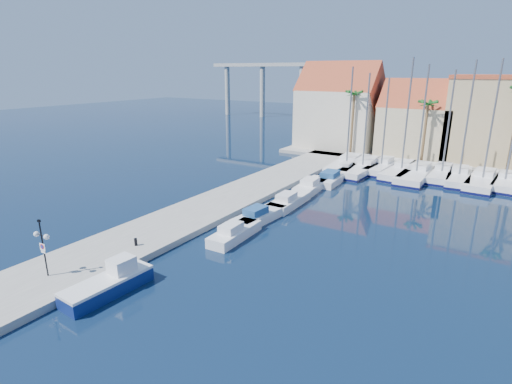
{
  "coord_description": "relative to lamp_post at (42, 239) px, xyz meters",
  "views": [
    {
      "loc": [
        13.55,
        -14.85,
        12.53
      ],
      "look_at": [
        -3.21,
        11.48,
        3.0
      ],
      "focal_mm": 28.0,
      "sensor_mm": 36.0,
      "label": 1
    }
  ],
  "objects": [
    {
      "name": "sailboat_5",
      "position": [
        16.36,
        40.06,
        -2.32
      ],
      "size": [
        2.5,
        9.18,
        12.64
      ],
      "rotation": [
        0.0,
        0.0,
        -0.01
      ],
      "color": "white",
      "rests_on": "ground"
    },
    {
      "name": "motorboat_west_0",
      "position": [
        5.72,
        11.61,
        -2.41
      ],
      "size": [
        1.89,
        5.39,
        1.4
      ],
      "rotation": [
        0.0,
        0.0,
        0.03
      ],
      "color": "white",
      "rests_on": "ground"
    },
    {
      "name": "palm_1",
      "position": [
        12.92,
        45.26,
        5.22
      ],
      "size": [
        2.6,
        2.6,
        9.15
      ],
      "color": "brown",
      "rests_on": "shore_north"
    },
    {
      "name": "palm_0",
      "position": [
        2.92,
        45.26,
        6.16
      ],
      "size": [
        2.6,
        2.6,
        10.15
      ],
      "color": "brown",
      "rests_on": "shore_north"
    },
    {
      "name": "building_0",
      "position": [
        -1.08,
        50.26,
        3.61
      ],
      "size": [
        12.3,
        9.0,
        13.5
      ],
      "color": "beige",
      "rests_on": "shore_north"
    },
    {
      "name": "motorboat_west_2",
      "position": [
        5.56,
        20.82,
        -2.41
      ],
      "size": [
        2.1,
        6.07,
        1.4
      ],
      "rotation": [
        0.0,
        0.0,
        0.03
      ],
      "color": "white",
      "rests_on": "ground"
    },
    {
      "name": "building_2",
      "position": [
        21.92,
        51.26,
        3.34
      ],
      "size": [
        14.2,
        10.2,
        11.5
      ],
      "color": "tan",
      "rests_on": "shore_north"
    },
    {
      "name": "viaduct",
      "position": [
        -30.15,
        85.26,
        7.33
      ],
      "size": [
        48.0,
        2.2,
        14.45
      ],
      "color": "#9E9E99",
      "rests_on": "ground"
    },
    {
      "name": "sailboat_1",
      "position": [
        7.33,
        38.39,
        -2.36
      ],
      "size": [
        4.0,
        12.19,
        12.26
      ],
      "rotation": [
        0.0,
        0.0,
        -0.07
      ],
      "color": "white",
      "rests_on": "ground"
    },
    {
      "name": "building_1",
      "position": [
        10.92,
        50.26,
        2.38
      ],
      "size": [
        10.3,
        8.0,
        11.0
      ],
      "color": "tan",
      "rests_on": "shore_north"
    },
    {
      "name": "sailboat_7",
      "position": [
        20.77,
        39.4,
        -2.32
      ],
      "size": [
        3.46,
        10.64,
        13.76
      ],
      "rotation": [
        0.0,
        0.0,
        -0.07
      ],
      "color": "white",
      "rests_on": "ground"
    },
    {
      "name": "sailboat_6",
      "position": [
        18.26,
        39.61,
        -2.3
      ],
      "size": [
        3.05,
        9.53,
        13.65
      ],
      "rotation": [
        0.0,
        0.0,
        0.06
      ],
      "color": "white",
      "rests_on": "ground"
    },
    {
      "name": "sailboat_8",
      "position": [
        22.93,
        39.72,
        -2.28
      ],
      "size": [
        2.82,
        8.23,
        12.95
      ],
      "rotation": [
        0.0,
        0.0,
        -0.08
      ],
      "color": "white",
      "rests_on": "ground"
    },
    {
      "name": "quay_west",
      "position": [
        -0.08,
        16.76,
        -2.67
      ],
      "size": [
        6.0,
        77.0,
        0.5
      ],
      "primitive_type": "cube",
      "color": "gray",
      "rests_on": "ground"
    },
    {
      "name": "motorboat_west_1",
      "position": [
        5.33,
        15.86,
        -2.41
      ],
      "size": [
        2.34,
        5.96,
        1.4
      ],
      "rotation": [
        0.0,
        0.0,
        -0.08
      ],
      "color": "white",
      "rests_on": "ground"
    },
    {
      "name": "shore_north",
      "position": [
        18.92,
        51.26,
        -2.67
      ],
      "size": [
        54.0,
        16.0,
        0.5
      ],
      "primitive_type": "cube",
      "color": "gray",
      "rests_on": "ground"
    },
    {
      "name": "motorboat_west_3",
      "position": [
        5.1,
        27.06,
        -2.41
      ],
      "size": [
        2.52,
        6.61,
        1.4
      ],
      "rotation": [
        0.0,
        0.0,
        0.07
      ],
      "color": "white",
      "rests_on": "ground"
    },
    {
      "name": "sailboat_0",
      "position": [
        4.9,
        38.89,
        -2.35
      ],
      "size": [
        3.9,
        11.97,
        12.98
      ],
      "rotation": [
        0.0,
        0.0,
        0.07
      ],
      "color": "white",
      "rests_on": "ground"
    },
    {
      "name": "motorboat_west_4",
      "position": [
        5.7,
        31.29,
        -2.41
      ],
      "size": [
        2.71,
        7.38,
        1.4
      ],
      "rotation": [
        0.0,
        0.0,
        0.05
      ],
      "color": "white",
      "rests_on": "ground"
    },
    {
      "name": "sailboat_2",
      "position": [
        9.17,
        40.01,
        -2.33
      ],
      "size": [
        2.74,
        9.14,
        11.68
      ],
      "rotation": [
        0.0,
        0.0,
        -0.04
      ],
      "color": "white",
      "rests_on": "ground"
    },
    {
      "name": "fishing_boat",
      "position": [
        4.09,
        1.34,
        -2.3
      ],
      "size": [
        2.05,
        5.41,
        1.86
      ],
      "rotation": [
        0.0,
        0.0,
        -0.05
      ],
      "color": "navy",
      "rests_on": "ground"
    },
    {
      "name": "lamp_post",
      "position": [
        0.0,
        0.0,
        0.0
      ],
      "size": [
        1.25,
        0.41,
        3.68
      ],
      "rotation": [
        0.0,
        0.0,
        0.08
      ],
      "color": "black",
      "rests_on": "quay_west"
    },
    {
      "name": "bollard",
      "position": [
        1.1,
        5.93,
        -2.14
      ],
      "size": [
        0.22,
        0.22,
        0.54
      ],
      "primitive_type": "cylinder",
      "color": "black",
      "rests_on": "quay_west"
    },
    {
      "name": "motorboat_west_5",
      "position": [
        5.61,
        36.52,
        -2.41
      ],
      "size": [
        2.07,
        5.48,
        1.4
      ],
      "rotation": [
        0.0,
        0.0,
        0.07
      ],
      "color": "white",
      "rests_on": "ground"
    },
    {
      "name": "sailboat_3",
      "position": [
        11.97,
        39.06,
        -2.32
      ],
      "size": [
        3.57,
        10.43,
        14.0
      ],
      "rotation": [
        0.0,
        0.0,
        -0.09
      ],
      "color": "white",
      "rests_on": "ground"
    },
    {
      "name": "ground",
      "position": [
        8.92,
        3.26,
        -2.92
      ],
      "size": [
        260.0,
        260.0,
        0.0
      ],
      "primitive_type": "plane",
      "color": "black",
      "rests_on": "ground"
    },
    {
      "name": "sailboat_4",
      "position": [
        13.78,
        38.68,
        -2.34
      ],
      "size": [
        3.21,
        11.5,
        13.22
      ],
      "rotation": [
        0.0,
        0.0,
        -0.02
      ],
      "color": "white",
      "rests_on": "ground"
    }
  ]
}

